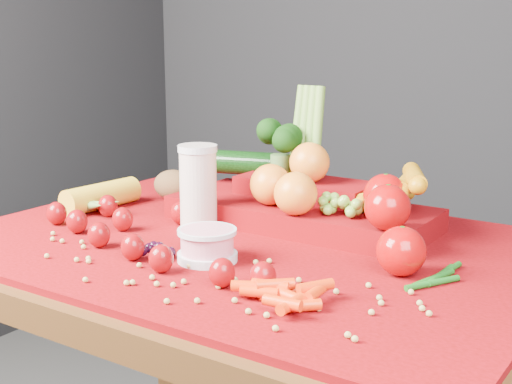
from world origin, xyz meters
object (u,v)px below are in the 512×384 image
Objects in this scene: produce_mound at (313,196)px; yogurt_bowl at (207,244)px; table at (250,296)px; milk_glass at (198,184)px.

yogurt_bowl is at bearing -97.99° from produce_mound.
yogurt_bowl reaches higher than table.
yogurt_bowl is (0.14, -0.15, -0.06)m from milk_glass.
milk_glass is 0.27× the size of produce_mound.
milk_glass is 0.22m from produce_mound.
yogurt_bowl is (0.00, -0.13, 0.14)m from table.
milk_glass is at bearing 132.33° from yogurt_bowl.
produce_mound is at bearing 82.01° from yogurt_bowl.
produce_mound is at bearing 73.63° from table.
table is at bearing -8.03° from milk_glass.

